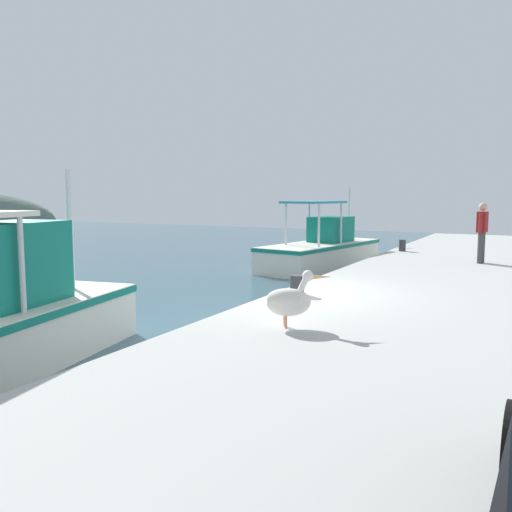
{
  "coord_description": "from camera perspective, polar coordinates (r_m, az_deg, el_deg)",
  "views": [
    {
      "loc": [
        -9.43,
        -4.45,
        2.69
      ],
      "look_at": [
        3.14,
        2.16,
        1.06
      ],
      "focal_mm": 37.75,
      "sensor_mm": 36.0,
      "label": 1
    }
  ],
  "objects": [
    {
      "name": "fishing_boat_third",
      "position": [
        19.98,
        7.0,
        0.66
      ],
      "size": [
        6.16,
        2.87,
        2.99
      ],
      "color": "silver",
      "rests_on": "ground"
    },
    {
      "name": "pelican",
      "position": [
        7.71,
        3.47,
        -4.64
      ],
      "size": [
        0.71,
        0.91,
        0.82
      ],
      "color": "tan",
      "rests_on": "quay_pier"
    },
    {
      "name": "fisherman_standing",
      "position": [
        16.09,
        22.83,
        2.58
      ],
      "size": [
        0.64,
        0.27,
        1.67
      ],
      "color": "#3F3F42",
      "rests_on": "quay_pier"
    },
    {
      "name": "mooring_bollard_second",
      "position": [
        10.26,
        4.37,
        -3.06
      ],
      "size": [
        0.27,
        0.27,
        0.37
      ],
      "primitive_type": "cylinder",
      "color": "#333338",
      "rests_on": "quay_pier"
    },
    {
      "name": "mooring_bollard_third",
      "position": [
        18.7,
        15.24,
        1.09
      ],
      "size": [
        0.23,
        0.23,
        0.38
      ],
      "primitive_type": "cylinder",
      "color": "#333338",
      "rests_on": "quay_pier"
    }
  ]
}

